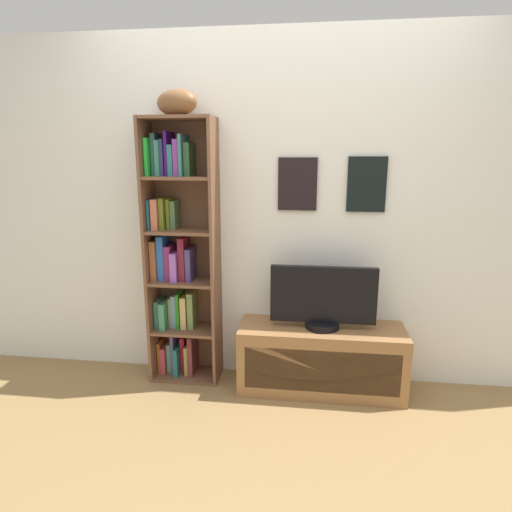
# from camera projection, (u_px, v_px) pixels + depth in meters

# --- Properties ---
(ground) EXTENTS (5.20, 5.20, 0.04)m
(ground) POSITION_uv_depth(u_px,v_px,m) (255.00, 488.00, 2.05)
(ground) COLOR olive
(back_wall) EXTENTS (4.80, 0.08, 2.31)m
(back_wall) POSITION_uv_depth(u_px,v_px,m) (277.00, 213.00, 2.87)
(back_wall) COLOR white
(back_wall) RESTS_ON ground
(bookshelf) EXTENTS (0.47, 0.26, 1.77)m
(bookshelf) POSITION_uv_depth(u_px,v_px,m) (179.00, 259.00, 2.90)
(bookshelf) COLOR brown
(bookshelf) RESTS_ON ground
(football) EXTENTS (0.33, 0.26, 0.16)m
(football) POSITION_uv_depth(u_px,v_px,m) (177.00, 103.00, 2.64)
(football) COLOR brown
(football) RESTS_ON bookshelf
(tv_stand) EXTENTS (1.07, 0.37, 0.44)m
(tv_stand) POSITION_uv_depth(u_px,v_px,m) (321.00, 359.00, 2.84)
(tv_stand) COLOR #96673C
(tv_stand) RESTS_ON ground
(television) EXTENTS (0.68, 0.22, 0.41)m
(television) POSITION_uv_depth(u_px,v_px,m) (323.00, 298.00, 2.74)
(television) COLOR black
(television) RESTS_ON tv_stand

